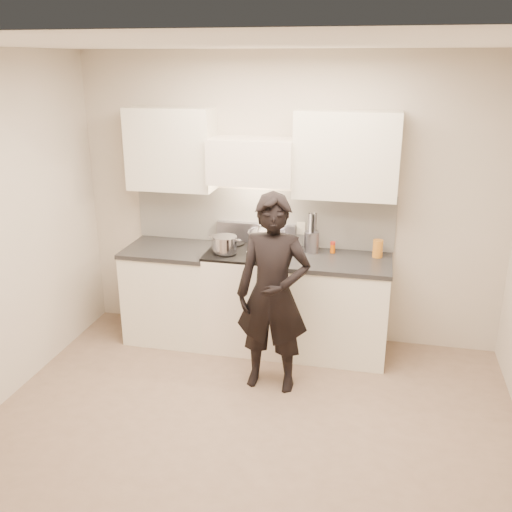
{
  "coord_description": "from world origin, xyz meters",
  "views": [
    {
      "loc": [
        0.85,
        -3.41,
        2.62
      ],
      "look_at": [
        -0.15,
        1.05,
        1.03
      ],
      "focal_mm": 40.0,
      "sensor_mm": 36.0,
      "label": 1
    }
  ],
  "objects_px": {
    "counter_right": "(338,307)",
    "utensil_crock": "(312,240)",
    "wok": "(267,236)",
    "person": "(273,294)",
    "stove": "(250,297)"
  },
  "relations": [
    {
      "from": "utensil_crock",
      "to": "person",
      "type": "relative_size",
      "value": 0.22
    },
    {
      "from": "stove",
      "to": "counter_right",
      "type": "bearing_deg",
      "value": 0.0
    },
    {
      "from": "utensil_crock",
      "to": "wok",
      "type": "bearing_deg",
      "value": -175.8
    },
    {
      "from": "stove",
      "to": "counter_right",
      "type": "distance_m",
      "value": 0.83
    },
    {
      "from": "stove",
      "to": "utensil_crock",
      "type": "relative_size",
      "value": 2.61
    },
    {
      "from": "utensil_crock",
      "to": "person",
      "type": "distance_m",
      "value": 0.89
    },
    {
      "from": "wok",
      "to": "person",
      "type": "distance_m",
      "value": 0.88
    },
    {
      "from": "stove",
      "to": "wok",
      "type": "distance_m",
      "value": 0.61
    },
    {
      "from": "counter_right",
      "to": "utensil_crock",
      "type": "height_order",
      "value": "utensil_crock"
    },
    {
      "from": "counter_right",
      "to": "person",
      "type": "height_order",
      "value": "person"
    },
    {
      "from": "counter_right",
      "to": "person",
      "type": "relative_size",
      "value": 0.56
    },
    {
      "from": "wok",
      "to": "utensil_crock",
      "type": "height_order",
      "value": "utensil_crock"
    },
    {
      "from": "utensil_crock",
      "to": "person",
      "type": "bearing_deg",
      "value": -103.02
    },
    {
      "from": "wok",
      "to": "person",
      "type": "relative_size",
      "value": 0.26
    },
    {
      "from": "wok",
      "to": "utensil_crock",
      "type": "xyz_separation_m",
      "value": [
        0.42,
        0.03,
        -0.02
      ]
    }
  ]
}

